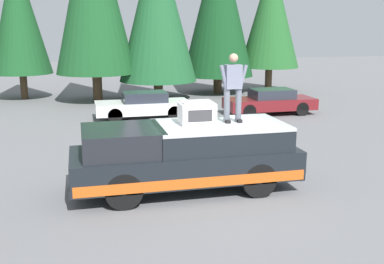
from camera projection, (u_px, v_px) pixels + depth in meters
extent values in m
plane|color=slate|center=(216.00, 192.00, 11.44)|extent=(90.00, 90.00, 0.00)
cube|color=black|center=(185.00, 163.00, 11.42)|extent=(2.00, 5.50, 0.70)
cube|color=#CC5619|center=(185.00, 170.00, 11.46)|extent=(2.01, 5.39, 0.24)
cube|color=black|center=(122.00, 141.00, 10.92)|extent=(1.84, 1.87, 0.60)
cube|color=black|center=(220.00, 137.00, 11.49)|extent=(1.92, 3.19, 0.52)
cube|color=#B7BABF|center=(220.00, 125.00, 11.42)|extent=(1.94, 3.19, 0.08)
cube|color=#232326|center=(73.00, 182.00, 10.85)|extent=(1.96, 0.16, 0.20)
cube|color=#B2B5BA|center=(285.00, 166.00, 12.10)|extent=(1.96, 0.16, 0.20)
cylinder|color=black|center=(124.00, 191.00, 10.31)|extent=(0.30, 0.84, 0.84)
cylinder|color=black|center=(117.00, 168.00, 11.91)|extent=(0.30, 0.84, 0.84)
cylinder|color=black|center=(258.00, 179.00, 11.05)|extent=(0.30, 0.84, 0.84)
cylinder|color=black|center=(235.00, 160.00, 12.65)|extent=(0.30, 0.84, 0.84)
cube|color=white|center=(197.00, 113.00, 11.28)|extent=(0.64, 0.84, 0.52)
cube|color=#2D2D30|center=(200.00, 116.00, 10.97)|extent=(0.01, 0.59, 0.29)
cube|color=#99999E|center=(197.00, 102.00, 11.22)|extent=(0.58, 0.76, 0.04)
cylinder|color=#4C515B|center=(238.00, 105.00, 11.50)|extent=(0.15, 0.15, 0.84)
cube|color=black|center=(239.00, 120.00, 11.55)|extent=(0.26, 0.11, 0.08)
cylinder|color=#4C515B|center=(227.00, 106.00, 11.43)|extent=(0.15, 0.15, 0.84)
cube|color=black|center=(227.00, 121.00, 11.48)|extent=(0.26, 0.11, 0.08)
cube|color=gray|center=(233.00, 77.00, 11.31)|extent=(0.24, 0.40, 0.58)
sphere|color=tan|center=(234.00, 58.00, 11.20)|extent=(0.22, 0.22, 0.22)
cylinder|color=gray|center=(243.00, 77.00, 11.33)|extent=(0.09, 0.23, 0.58)
cylinder|color=gray|center=(224.00, 77.00, 11.22)|extent=(0.09, 0.23, 0.58)
cube|color=maroon|center=(270.00, 104.00, 21.38)|extent=(1.64, 4.10, 0.50)
cube|color=#282D38|center=(272.00, 94.00, 21.30)|extent=(1.31, 1.89, 0.42)
cylinder|color=black|center=(249.00, 111.00, 20.45)|extent=(0.20, 0.62, 0.62)
cylinder|color=black|center=(238.00, 106.00, 21.81)|extent=(0.20, 0.62, 0.62)
cylinder|color=black|center=(302.00, 109.00, 21.04)|extent=(0.20, 0.62, 0.62)
cylinder|color=black|center=(288.00, 104.00, 22.40)|extent=(0.20, 0.62, 0.62)
cube|color=white|center=(143.00, 107.00, 20.43)|extent=(1.64, 4.10, 0.50)
cube|color=#282D38|center=(145.00, 97.00, 20.35)|extent=(1.31, 1.89, 0.42)
cylinder|color=black|center=(115.00, 115.00, 19.49)|extent=(0.20, 0.62, 0.62)
cylinder|color=black|center=(112.00, 110.00, 20.85)|extent=(0.20, 0.62, 0.62)
cylinder|color=black|center=(174.00, 113.00, 20.08)|extent=(0.20, 0.62, 0.62)
cylinder|color=black|center=(168.00, 107.00, 21.44)|extent=(0.20, 0.62, 0.62)
cylinder|color=#4C3826|center=(268.00, 79.00, 28.81)|extent=(0.43, 0.43, 1.49)
cone|color=#235B28|center=(271.00, 13.00, 27.91)|extent=(3.57, 3.57, 6.47)
cylinder|color=#4C3826|center=(218.00, 84.00, 28.02)|extent=(0.50, 0.50, 1.05)
cone|color=#14421E|center=(219.00, 4.00, 26.96)|extent=(4.19, 4.19, 8.36)
cylinder|color=#4C3826|center=(158.00, 90.00, 25.61)|extent=(0.51, 0.51, 1.04)
cone|color=#1E562D|center=(157.00, 6.00, 24.61)|extent=(4.21, 4.21, 7.91)
cylinder|color=#4C3826|center=(98.00, 87.00, 24.84)|extent=(0.50, 0.50, 1.52)
cylinder|color=#4C3826|center=(24.00, 86.00, 25.77)|extent=(0.39, 0.39, 1.41)
cone|color=#194C23|center=(18.00, 13.00, 24.88)|extent=(3.26, 3.26, 6.48)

